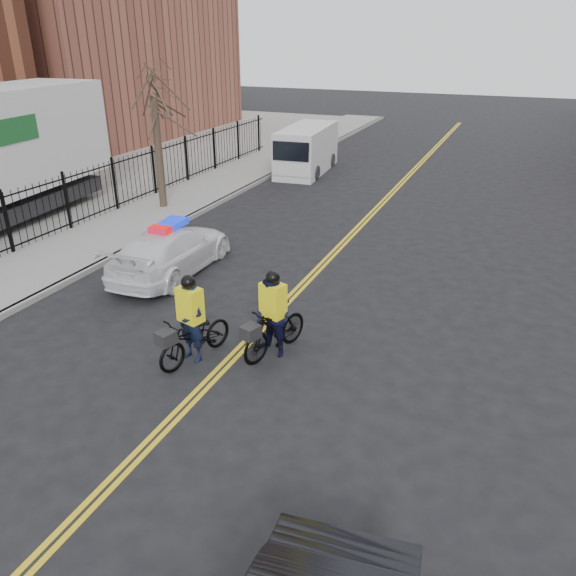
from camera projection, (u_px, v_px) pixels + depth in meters
The scene contains 12 objects.
ground at pixel (199, 393), 10.75m from camera, with size 120.00×120.00×0.00m, color black.
center_line_left at pixel (330, 253), 17.47m from camera, with size 0.10×60.00×0.01m, color gold.
center_line_right at pixel (335, 254), 17.42m from camera, with size 0.10×60.00×0.01m, color gold.
sidewalk at pixel (134, 223), 20.07m from camera, with size 3.00×60.00×0.15m, color gray.
curb at pixel (170, 228), 19.54m from camera, with size 0.20×60.00×0.15m, color gray.
iron_fence at pixel (97, 193), 20.21m from camera, with size 0.12×28.00×2.00m, color black, non-canonical shape.
warehouse_far at pixel (77, 20), 36.07m from camera, with size 14.00×18.00×14.00m, color brown.
street_tree at pixel (155, 115), 20.34m from camera, with size 3.20×3.20×4.80m.
police_cruiser at pixel (171, 250), 15.86m from camera, with size 2.04×4.65×1.49m.
cargo_van at pixel (306, 151), 27.20m from camera, with size 2.32×5.28×2.15m.
cyclist_near at pixel (192, 331), 11.61m from camera, with size 1.17×2.05×1.90m.
cyclist_far at pixel (273, 322), 11.77m from camera, with size 1.09×1.96×1.91m.
Camera 1 is at (5.05, -7.57, 6.29)m, focal length 35.00 mm.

